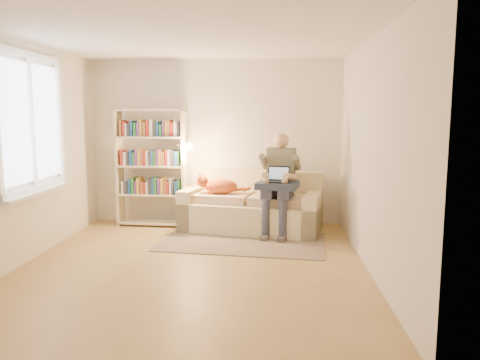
# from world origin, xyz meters

# --- Properties ---
(floor) EXTENTS (4.50, 4.50, 0.00)m
(floor) POSITION_xyz_m (0.00, 0.00, 0.00)
(floor) COLOR #9A7B46
(floor) RESTS_ON ground
(ceiling) EXTENTS (4.00, 4.50, 0.02)m
(ceiling) POSITION_xyz_m (0.00, 0.00, 2.60)
(ceiling) COLOR white
(ceiling) RESTS_ON wall_back
(wall_left) EXTENTS (0.02, 4.50, 2.60)m
(wall_left) POSITION_xyz_m (-2.00, 0.00, 1.30)
(wall_left) COLOR silver
(wall_left) RESTS_ON floor
(wall_right) EXTENTS (0.02, 4.50, 2.60)m
(wall_right) POSITION_xyz_m (2.00, 0.00, 1.30)
(wall_right) COLOR silver
(wall_right) RESTS_ON floor
(wall_back) EXTENTS (4.00, 0.02, 2.60)m
(wall_back) POSITION_xyz_m (0.00, 2.25, 1.30)
(wall_back) COLOR silver
(wall_back) RESTS_ON floor
(wall_front) EXTENTS (4.00, 0.02, 2.60)m
(wall_front) POSITION_xyz_m (0.00, -2.25, 1.30)
(wall_front) COLOR silver
(wall_front) RESTS_ON floor
(window) EXTENTS (0.12, 1.52, 1.69)m
(window) POSITION_xyz_m (-1.95, 0.20, 1.38)
(window) COLOR white
(window) RESTS_ON wall_left
(sofa) EXTENTS (2.20, 1.32, 0.88)m
(sofa) POSITION_xyz_m (0.61, 1.74, 0.32)
(sofa) COLOR beige
(sofa) RESTS_ON floor
(person) EXTENTS (0.52, 0.71, 1.48)m
(person) POSITION_xyz_m (1.01, 1.50, 0.83)
(person) COLOR #6A6B57
(person) RESTS_ON sofa
(cat) EXTENTS (0.77, 0.36, 0.28)m
(cat) POSITION_xyz_m (0.09, 1.71, 0.68)
(cat) COLOR orange
(cat) RESTS_ON sofa
(blanket) EXTENTS (0.65, 0.57, 0.09)m
(blanket) POSITION_xyz_m (0.99, 1.36, 0.75)
(blanket) COLOR #252E42
(blanket) RESTS_ON person
(laptop) EXTENTS (0.36, 0.33, 0.26)m
(laptop) POSITION_xyz_m (0.99, 1.37, 0.85)
(laptop) COLOR black
(laptop) RESTS_ON blanket
(bookshelf) EXTENTS (1.22, 0.41, 1.85)m
(bookshelf) POSITION_xyz_m (-0.96, 1.90, 1.02)
(bookshelf) COLOR beige
(bookshelf) RESTS_ON floor
(rug) EXTENTS (2.36, 1.56, 0.01)m
(rug) POSITION_xyz_m (0.51, 1.01, 0.01)
(rug) COLOR #806D5D
(rug) RESTS_ON floor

